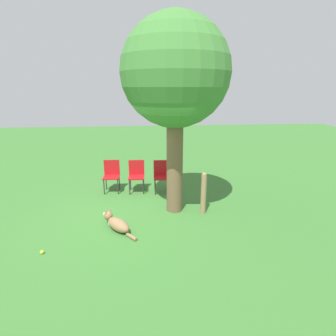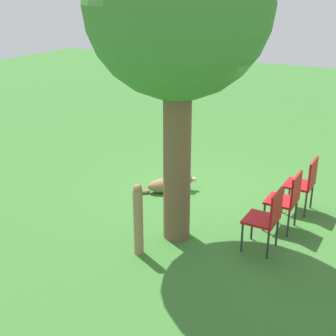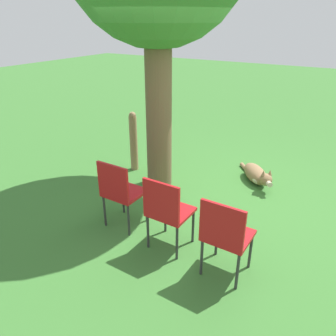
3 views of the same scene
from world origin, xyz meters
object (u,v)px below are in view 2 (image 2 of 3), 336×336
Objects in this scene: oak_tree at (178,8)px; red_chair_1 at (287,197)px; fence_post at (138,219)px; red_chair_0 at (304,181)px; tennis_ball at (167,160)px; dog at (170,185)px; red_chair_2 at (267,216)px.

oak_tree is 4.85× the size of red_chair_1.
fence_post is 1.14× the size of red_chair_1.
tennis_ball is (2.94, -0.93, -0.48)m from red_chair_0.
dog is at bearing 9.89° from red_chair_0.
oak_tree reaches higher than red_chair_0.
red_chair_0 and red_chair_2 have the same top height.
red_chair_2 is (0.16, 1.41, 0.00)m from red_chair_0.
red_chair_1 and red_chair_2 have the same top height.
red_chair_2 is (-1.23, -0.22, -2.59)m from oak_tree.
tennis_ball is at bearing -28.30° from red_chair_1.
dog is at bearing -73.50° from fence_post.
fence_post is (-0.58, 1.96, 0.38)m from dog.
dog is (0.81, -1.31, -2.97)m from oak_tree.
red_chair_2 is at bearing -149.01° from fence_post.
red_chair_2 reaches higher than tennis_ball.
dog is 2.26m from red_chair_0.
red_chair_0 is 1.00× the size of red_chair_1.
oak_tree reaches higher than tennis_ball.
tennis_ball is (0.74, -1.26, -0.10)m from dog.
red_chair_0 and red_chair_1 have the same top height.
red_chair_0 is 13.10× the size of tennis_ball.
oak_tree is 4.85× the size of red_chair_0.
red_chair_1 reaches higher than dog.
red_chair_1 is at bearing -144.77° from oak_tree.
red_chair_1 is at bearing 150.23° from tennis_ball.
oak_tree is 2.88m from red_chair_2.
oak_tree reaches higher than fence_post.
red_chair_0 is (-1.62, -2.29, 0.01)m from fence_post.
oak_tree is at bearing -98.27° from dog.
red_chair_0 reaches higher than tennis_ball.
oak_tree reaches higher than red_chair_2.
oak_tree is at bearing 121.09° from tennis_ball.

